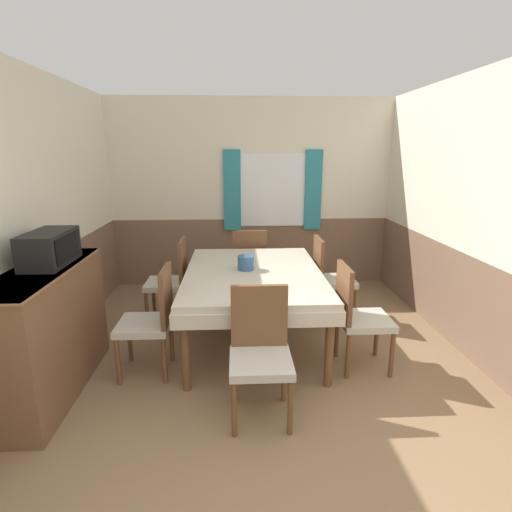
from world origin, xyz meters
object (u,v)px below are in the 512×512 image
Objects in this scene: sideboard at (48,331)px; tv at (50,248)px; chair_right_far at (329,276)px; chair_left_near at (152,318)px; chair_head_near at (260,349)px; dining_table at (253,280)px; chair_head_window at (249,262)px; chair_left_far at (172,278)px; chair_right_near at (357,313)px; vase at (246,263)px.

tv reaches higher than sideboard.
chair_right_far is 1.75× the size of tv.
chair_left_near and chair_head_near have the same top height.
dining_table is 1.98× the size of chair_left_near.
chair_left_near is at bearing -148.15° from dining_table.
dining_table is 1.33× the size of sideboard.
dining_table is 1.98× the size of chair_right_far.
chair_head_window is 2.56m from sideboard.
sideboard is at bearing -61.99° from chair_right_far.
tv reaches higher than chair_left_far.
chair_head_window is at bearing -152.50° from chair_right_near.
chair_right_near and chair_left_near have the same top height.
chair_left_near is at bearing -90.00° from chair_right_near.
chair_right_near is at bearing -31.84° from vase.
chair_right_far is at bearing -117.50° from chair_head_near.
chair_right_far is 1.78m from chair_left_far.
dining_table is 1.06m from chair_left_near.
chair_right_far is 5.82× the size of vase.
sideboard is 1.82m from vase.
chair_head_window is 2.51m from tv.
tv is at bearing -17.50° from chair_head_near.
chair_head_window is 1.75× the size of tv.
sideboard reaches higher than chair_head_window.
chair_head_window is 1.92m from chair_left_near.
chair_right_far is 1.00× the size of chair_left_far.
sideboard is (-2.54, -1.35, 0.01)m from chair_right_far.
chair_head_window is at bearing 90.00° from dining_table.
chair_left_near is at bearing -143.87° from vase.
sideboard reaches higher than dining_table.
chair_right_near is 1.00× the size of chair_left_near.
chair_right_far is (0.00, 1.10, 0.00)m from chair_right_near.
tv is (0.03, 0.16, 0.64)m from sideboard.
chair_right_near is 2.09m from chair_left_far.
chair_head_window is 0.67× the size of sideboard.
chair_right_near is 5.82× the size of vase.
chair_head_near is at bearing -152.50° from chair_left_far.
chair_left_far is 0.67× the size of sideboard.
vase is at bearing -62.14° from chair_right_far.
dining_table is 3.47× the size of tv.
chair_head_window is 1.07m from chair_left_far.
chair_head_window is 1.00× the size of chair_head_near.
dining_table is at bearing -58.15° from chair_right_far.
chair_right_far is (0.89, -0.60, 0.00)m from chair_head_window.
chair_left_far is at bearing -90.00° from chair_right_far.
dining_table is 1.06m from chair_right_far.
chair_left_near is at bearing 17.95° from sideboard.
chair_right_near is (0.89, -0.55, -0.14)m from dining_table.
chair_head_near is 1.24m from vase.
chair_left_far is 1.00× the size of chair_left_near.
dining_table is at bearing 21.66° from tv.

